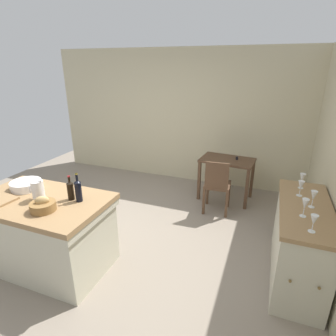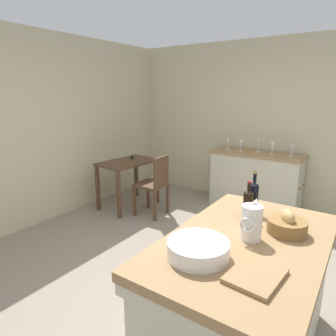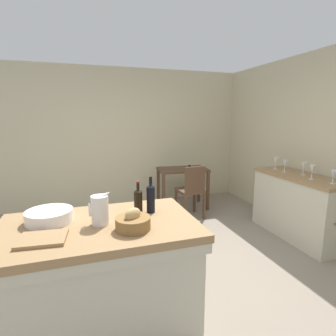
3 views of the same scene
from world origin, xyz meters
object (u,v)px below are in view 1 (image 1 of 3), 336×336
at_px(wooden_chair, 217,185).
at_px(wine_bottle_amber, 70,190).
at_px(wine_bottle_dark, 78,190).
at_px(wine_glass_middle, 314,196).
at_px(wine_glass_far_right, 302,178).
at_px(pitcher, 38,190).
at_px(island_table, 46,230).
at_px(writing_desk, 227,166).
at_px(wine_glass_far_left, 314,220).
at_px(bread_basket, 43,206).
at_px(wine_glass_left, 305,205).
at_px(wine_glass_right, 301,186).
at_px(cutting_board, 1,199).
at_px(side_cabinet, 299,242).
at_px(wash_bowl, 26,185).

height_order(wooden_chair, wine_bottle_amber, wine_bottle_amber).
height_order(wine_bottle_dark, wine_bottle_amber, wine_bottle_dark).
relative_size(wine_glass_middle, wine_glass_far_right, 0.99).
bearing_deg(wine_glass_far_right, pitcher, -153.89).
bearing_deg(pitcher, island_table, 125.27).
relative_size(writing_desk, wine_bottle_dark, 2.88).
xyz_separation_m(wine_glass_far_left, wine_glass_far_right, (-0.03, 0.97, 0.01)).
xyz_separation_m(bread_basket, wine_glass_left, (2.48, 0.79, 0.09)).
bearing_deg(wine_glass_middle, wooden_chair, 136.55).
height_order(bread_basket, wine_glass_middle, wine_glass_middle).
height_order(writing_desk, wine_glass_right, wine_glass_right).
bearing_deg(wine_bottle_amber, wine_glass_far_left, 5.31).
relative_size(pitcher, wine_glass_far_left, 1.61).
bearing_deg(pitcher, wine_bottle_dark, 17.34).
bearing_deg(wine_glass_middle, wine_glass_left, -112.50).
bearing_deg(wine_glass_left, pitcher, -166.97).
relative_size(island_table, cutting_board, 5.00).
distance_m(pitcher, wine_bottle_amber, 0.35).
distance_m(side_cabinet, wine_glass_far_right, 0.75).
bearing_deg(wooden_chair, pitcher, -129.01).
distance_m(wine_bottle_dark, wine_glass_far_right, 2.58).
xyz_separation_m(island_table, wine_glass_far_left, (2.76, 0.35, 0.54)).
height_order(wooden_chair, wine_glass_far_left, wine_glass_far_left).
bearing_deg(cutting_board, wine_glass_far_right, 25.72).
relative_size(wooden_chair, wine_glass_far_left, 5.47).
bearing_deg(wine_bottle_amber, island_table, -159.73).
height_order(writing_desk, cutting_board, cutting_board).
bearing_deg(wine_bottle_dark, wine_glass_middle, 17.03).
xyz_separation_m(bread_basket, wine_glass_middle, (2.57, 1.03, 0.09)).
xyz_separation_m(island_table, wine_glass_middle, (2.80, 0.84, 0.55)).
bearing_deg(wooden_chair, island_table, -129.39).
bearing_deg(wine_glass_right, side_cabinet, -76.88).
height_order(wine_bottle_amber, wine_glass_left, wine_bottle_amber).
bearing_deg(wine_glass_left, island_table, -167.31).
xyz_separation_m(cutting_board, wine_glass_left, (3.08, 0.79, 0.13)).
relative_size(wine_glass_far_left, wine_glass_far_right, 0.89).
height_order(wash_bowl, cutting_board, wash_bowl).
xyz_separation_m(cutting_board, wine_glass_far_left, (3.14, 0.53, 0.12)).
relative_size(wine_bottle_dark, wine_glass_middle, 1.78).
distance_m(wine_glass_far_left, wine_glass_far_right, 0.97).
bearing_deg(wine_glass_far_left, wash_bowl, -176.53).
xyz_separation_m(island_table, wash_bowl, (-0.36, 0.16, 0.45)).
distance_m(wash_bowl, wine_glass_right, 3.20).
bearing_deg(cutting_board, wine_glass_middle, 17.81).
relative_size(wooden_chair, wine_bottle_amber, 3.22).
relative_size(wine_glass_far_left, wine_glass_right, 0.93).
bearing_deg(wash_bowl, pitcher, -25.01).
bearing_deg(wine_glass_far_right, wine_glass_left, -91.86).
bearing_deg(wine_bottle_dark, wine_glass_far_right, 27.64).
bearing_deg(side_cabinet, wine_glass_middle, 0.17).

